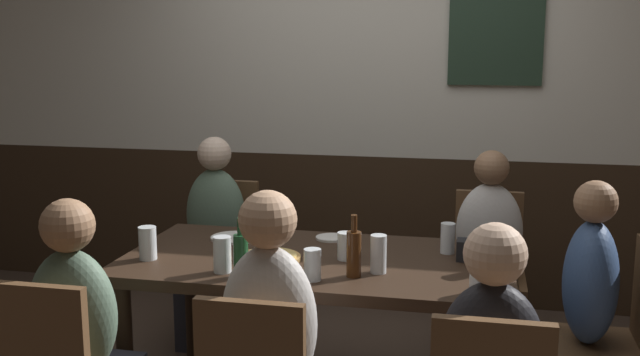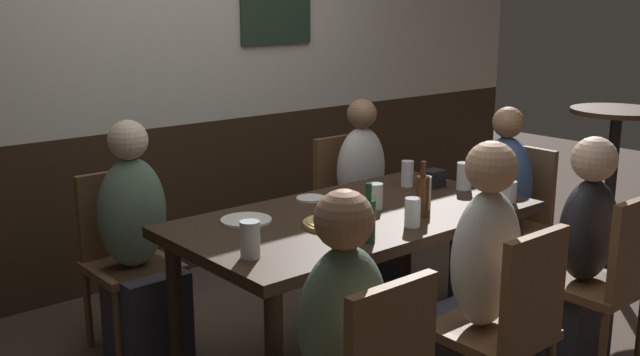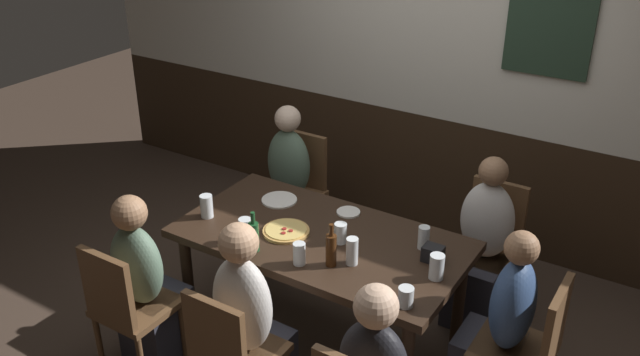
{
  "view_description": "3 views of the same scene",
  "coord_description": "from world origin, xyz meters",
  "px_view_note": "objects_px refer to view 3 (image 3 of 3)",
  "views": [
    {
      "loc": [
        0.69,
        -3.07,
        1.68
      ],
      "look_at": [
        -0.0,
        0.08,
        1.08
      ],
      "focal_mm": 41.55,
      "sensor_mm": 36.0,
      "label": 1
    },
    {
      "loc": [
        -2.25,
        -2.4,
        1.7
      ],
      "look_at": [
        -0.16,
        0.06,
        0.92
      ],
      "focal_mm": 41.45,
      "sensor_mm": 36.0,
      "label": 2
    },
    {
      "loc": [
        1.79,
        -2.86,
        2.81
      ],
      "look_at": [
        -0.06,
        0.08,
        1.07
      ],
      "focal_mm": 37.75,
      "sensor_mm": 36.0,
      "label": 3
    }
  ],
  "objects_px": {
    "chair_right_far": "(490,241)",
    "tumbler_short": "(245,232)",
    "plate_white_large": "(279,200)",
    "highball_clear": "(406,298)",
    "pint_glass_stout": "(340,235)",
    "beer_bottle_brown": "(331,249)",
    "dining_table": "(321,247)",
    "chair_left_near": "(126,304)",
    "chair_mid_near": "(231,353)",
    "chair_head_east": "(530,345)",
    "beer_bottle_green": "(254,236)",
    "person_left_far": "(286,194)",
    "chair_left_far": "(298,185)",
    "pint_glass_amber": "(207,207)",
    "condiment_caddy": "(433,254)",
    "pizza": "(286,231)",
    "person_head_east": "(498,337)",
    "tumbler_water": "(352,253)",
    "person_left_near": "(147,293)",
    "plate_white_small": "(348,212)",
    "person_mid_near": "(250,334)",
    "pint_glass_pale": "(299,254)",
    "beer_glass_half": "(424,239)",
    "person_right_far": "(481,255)",
    "beer_glass_tall": "(437,268)"
  },
  "relations": [
    {
      "from": "chair_mid_near",
      "to": "beer_glass_half",
      "type": "xyz_separation_m",
      "value": [
        0.56,
        1.06,
        0.3
      ]
    },
    {
      "from": "chair_left_near",
      "to": "plate_white_small",
      "type": "distance_m",
      "value": 1.42
    },
    {
      "from": "plate_white_small",
      "to": "chair_left_near",
      "type": "bearing_deg",
      "value": -122.11
    },
    {
      "from": "person_left_far",
      "to": "plate_white_small",
      "type": "distance_m",
      "value": 0.88
    },
    {
      "from": "chair_left_near",
      "to": "person_mid_near",
      "type": "bearing_deg",
      "value": 12.12
    },
    {
      "from": "person_left_near",
      "to": "highball_clear",
      "type": "xyz_separation_m",
      "value": [
        1.45,
        0.36,
        0.31
      ]
    },
    {
      "from": "chair_left_near",
      "to": "chair_head_east",
      "type": "distance_m",
      "value": 2.19
    },
    {
      "from": "person_mid_near",
      "to": "plate_white_large",
      "type": "relative_size",
      "value": 5.2
    },
    {
      "from": "pint_glass_pale",
      "to": "chair_head_east",
      "type": "bearing_deg",
      "value": 14.35
    },
    {
      "from": "highball_clear",
      "to": "tumbler_short",
      "type": "relative_size",
      "value": 0.7
    },
    {
      "from": "chair_right_far",
      "to": "chair_left_near",
      "type": "bearing_deg",
      "value": -130.84
    },
    {
      "from": "person_mid_near",
      "to": "pizza",
      "type": "bearing_deg",
      "value": 107.4
    },
    {
      "from": "plate_white_large",
      "to": "plate_white_small",
      "type": "bearing_deg",
      "value": 12.22
    },
    {
      "from": "plate_white_large",
      "to": "condiment_caddy",
      "type": "height_order",
      "value": "condiment_caddy"
    },
    {
      "from": "person_head_east",
      "to": "pint_glass_pale",
      "type": "height_order",
      "value": "person_head_east"
    },
    {
      "from": "chair_left_far",
      "to": "tumbler_short",
      "type": "relative_size",
      "value": 5.83
    },
    {
      "from": "chair_head_east",
      "to": "person_left_far",
      "type": "height_order",
      "value": "person_left_far"
    },
    {
      "from": "dining_table",
      "to": "pizza",
      "type": "xyz_separation_m",
      "value": [
        -0.2,
        -0.08,
        0.09
      ]
    },
    {
      "from": "tumbler_water",
      "to": "condiment_caddy",
      "type": "relative_size",
      "value": 1.45
    },
    {
      "from": "chair_mid_near",
      "to": "chair_right_far",
      "type": "distance_m",
      "value": 1.89
    },
    {
      "from": "chair_right_far",
      "to": "highball_clear",
      "type": "bearing_deg",
      "value": -91.97
    },
    {
      "from": "highball_clear",
      "to": "chair_right_far",
      "type": "bearing_deg",
      "value": 88.03
    },
    {
      "from": "tumbler_short",
      "to": "chair_right_far",
      "type": "bearing_deg",
      "value": 46.82
    },
    {
      "from": "person_mid_near",
      "to": "beer_bottle_green",
      "type": "relative_size",
      "value": 4.84
    },
    {
      "from": "tumbler_short",
      "to": "condiment_caddy",
      "type": "relative_size",
      "value": 1.37
    },
    {
      "from": "chair_head_east",
      "to": "beer_bottle_green",
      "type": "xyz_separation_m",
      "value": [
        -1.5,
        -0.33,
        0.34
      ]
    },
    {
      "from": "tumbler_water",
      "to": "pint_glass_amber",
      "type": "distance_m",
      "value": 1.01
    },
    {
      "from": "chair_left_far",
      "to": "person_left_far",
      "type": "relative_size",
      "value": 0.76
    },
    {
      "from": "person_right_far",
      "to": "beer_bottle_brown",
      "type": "relative_size",
      "value": 4.43
    },
    {
      "from": "tumbler_water",
      "to": "tumbler_short",
      "type": "bearing_deg",
      "value": -168.34
    },
    {
      "from": "plate_white_large",
      "to": "highball_clear",
      "type": "bearing_deg",
      "value": -25.67
    },
    {
      "from": "tumbler_water",
      "to": "pint_glass_stout",
      "type": "bearing_deg",
      "value": 137.3
    },
    {
      "from": "person_head_east",
      "to": "highball_clear",
      "type": "height_order",
      "value": "person_head_east"
    },
    {
      "from": "chair_left_far",
      "to": "chair_left_near",
      "type": "bearing_deg",
      "value": -90.0
    },
    {
      "from": "chair_mid_near",
      "to": "person_right_far",
      "type": "xyz_separation_m",
      "value": [
        0.75,
        1.57,
        -0.02
      ]
    },
    {
      "from": "highball_clear",
      "to": "person_left_far",
      "type": "bearing_deg",
      "value": 144.37
    },
    {
      "from": "person_left_far",
      "to": "beer_bottle_brown",
      "type": "height_order",
      "value": "person_left_far"
    },
    {
      "from": "chair_head_east",
      "to": "person_head_east",
      "type": "height_order",
      "value": "person_head_east"
    },
    {
      "from": "beer_bottle_green",
      "to": "plate_white_large",
      "type": "bearing_deg",
      "value": 111.6
    },
    {
      "from": "chair_right_far",
      "to": "person_left_far",
      "type": "height_order",
      "value": "person_left_far"
    },
    {
      "from": "pint_glass_amber",
      "to": "beer_bottle_green",
      "type": "bearing_deg",
      "value": -17.67
    },
    {
      "from": "chair_left_far",
      "to": "pizza",
      "type": "relative_size",
      "value": 3.15
    },
    {
      "from": "dining_table",
      "to": "chair_left_near",
      "type": "relative_size",
      "value": 1.93
    },
    {
      "from": "dining_table",
      "to": "beer_glass_tall",
      "type": "distance_m",
      "value": 0.76
    },
    {
      "from": "tumbler_water",
      "to": "plate_white_large",
      "type": "bearing_deg",
      "value": 153.35
    },
    {
      "from": "chair_right_far",
      "to": "tumbler_short",
      "type": "distance_m",
      "value": 1.61
    },
    {
      "from": "pint_glass_stout",
      "to": "beer_bottle_brown",
      "type": "bearing_deg",
      "value": -71.44
    },
    {
      "from": "pint_glass_amber",
      "to": "pint_glass_stout",
      "type": "relative_size",
      "value": 1.2
    },
    {
      "from": "chair_mid_near",
      "to": "chair_right_far",
      "type": "height_order",
      "value": "same"
    },
    {
      "from": "person_mid_near",
      "to": "highball_clear",
      "type": "bearing_deg",
      "value": 27.38
    }
  ]
}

